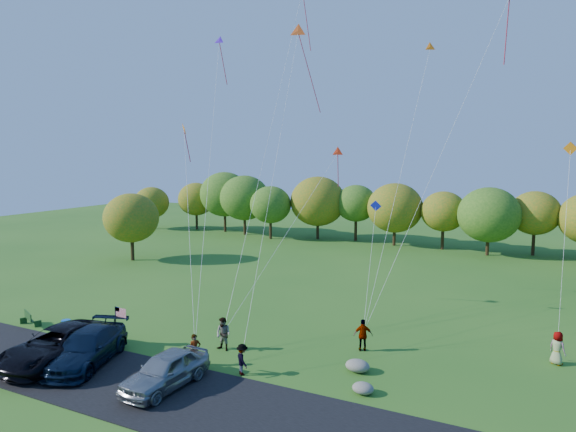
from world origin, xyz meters
name	(u,v)px	position (x,y,z in m)	size (l,w,h in m)	color
ground	(204,360)	(0.00, 0.00, 0.00)	(140.00, 140.00, 0.00)	#2B5F1B
asphalt_lane	(153,390)	(0.00, -4.00, 0.03)	(44.00, 6.00, 0.06)	black
treeline	(410,208)	(2.26, 36.20, 4.81)	(77.21, 28.09, 8.24)	#362613
minivan_dark	(58,345)	(-6.62, -3.71, 0.97)	(3.03, 6.58, 1.83)	black
minivan_navy	(86,348)	(-5.10, -3.23, 0.93)	(2.43, 5.97, 1.73)	black
minivan_silver	(165,370)	(0.34, -3.51, 0.88)	(1.95, 4.83, 1.65)	gray
flyer_a	(195,350)	(0.00, -0.80, 0.84)	(0.61, 0.40, 1.69)	#4C4C59
flyer_b	(223,334)	(0.12, 1.64, 0.93)	(0.91, 0.71, 1.86)	#4C4C59
flyer_c	(242,359)	(2.75, -0.62, 0.78)	(1.01, 0.58, 1.57)	#4C4C59
flyer_d	(363,335)	(7.13, 5.06, 0.90)	(1.06, 0.44, 1.80)	#4C4C59
flyer_e	(557,348)	(16.78, 7.81, 0.88)	(0.86, 0.56, 1.75)	#4C4C59
park_bench	(29,318)	(-13.34, -0.44, 0.49)	(1.62, 0.92, 0.92)	#183E16
trash_barrel	(66,327)	(-10.06, -0.35, 0.41)	(0.55, 0.55, 0.82)	blue
flag_assembly	(119,317)	(-5.67, -0.37, 1.68)	(0.84, 0.54, 2.26)	black
boulder_near	(357,366)	(7.77, 2.27, 0.31)	(1.24, 0.97, 0.62)	slate
boulder_far	(363,388)	(8.78, 0.10, 0.26)	(1.01, 0.84, 0.52)	slate
kites_aloft	(333,51)	(1.74, 13.64, 18.17)	(25.27, 12.24, 17.95)	#CB4B16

